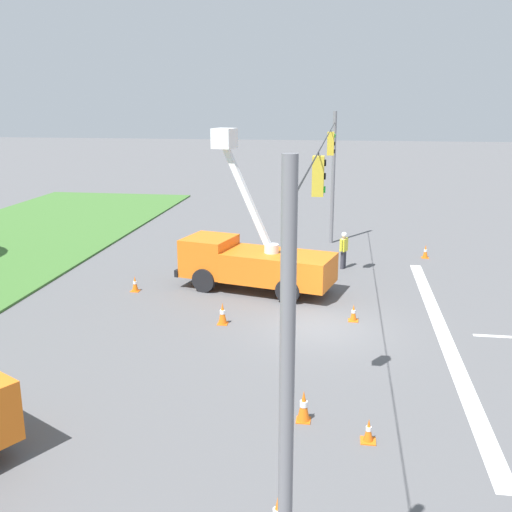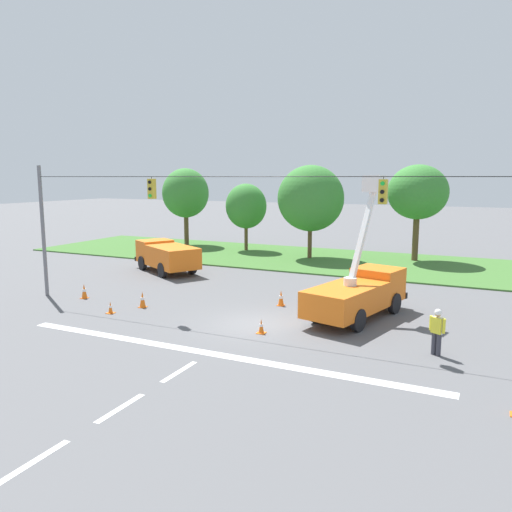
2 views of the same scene
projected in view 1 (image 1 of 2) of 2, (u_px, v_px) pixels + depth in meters
name	position (u px, v px, depth m)	size (l,w,h in m)	color
ground_plane	(321.00, 327.00, 21.18)	(200.00, 200.00, 0.00)	#565659
lane_markings	(488.00, 336.00, 20.37)	(17.60, 15.25, 0.01)	silver
signal_gantry	(325.00, 209.00, 20.09)	(26.20, 0.33, 7.20)	slate
utility_truck_bucket_lift	(252.00, 260.00, 25.02)	(3.78, 6.87, 6.67)	orange
road_worker	(344.00, 248.00, 28.26)	(0.59, 0.39, 1.77)	#383842
traffic_cone_foreground_left	(425.00, 252.00, 30.30)	(0.36, 0.36, 0.68)	orange
traffic_cone_foreground_right	(304.00, 406.00, 14.89)	(0.36, 0.36, 0.83)	orange
traffic_cone_mid_right	(223.00, 313.00, 21.35)	(0.36, 0.36, 0.81)	orange
traffic_cone_near_bucket	(353.00, 313.00, 21.68)	(0.36, 0.36, 0.63)	orange
traffic_cone_lane_edge_a	(135.00, 284.00, 25.03)	(0.36, 0.36, 0.67)	orange
traffic_cone_far_left	(369.00, 431.00, 14.02)	(0.36, 0.36, 0.58)	orange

